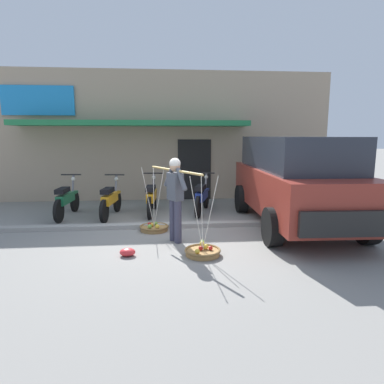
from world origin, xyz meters
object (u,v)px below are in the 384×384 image
Objects in this scene: motorcycle_nearest_shop at (66,200)px; motorcycle_third_in_row at (152,198)px; fruit_basket_right_side at (154,227)px; plastic_litter_bag at (128,252)px; parked_truck at (295,178)px; fruit_vendor at (175,194)px; motorcycle_end_of_row at (202,197)px; fruit_basket_left_side at (203,251)px; motorcycle_second_in_row at (111,200)px.

motorcycle_nearest_shop is 2.23m from motorcycle_third_in_row.
plastic_litter_bag is (-0.44, -1.58, -0.01)m from fruit_basket_right_side.
motorcycle_third_in_row is 3.76m from parked_truck.
motorcycle_third_in_row is at bearing 102.36° from fruit_vendor.
plastic_litter_bag is at bearing -154.55° from parked_truck.
motorcycle_nearest_shop is at bearing 147.00° from fruit_basket_right_side.
motorcycle_nearest_shop is 3.61m from motorcycle_end_of_row.
fruit_vendor is 2.60m from motorcycle_third_in_row.
parked_truck is at bearing 19.90° from fruit_vendor.
fruit_vendor is 1.31m from fruit_basket_left_side.
fruit_basket_left_side is 1.34m from plastic_litter_bag.
fruit_basket_right_side reaches higher than motorcycle_nearest_shop.
motorcycle_end_of_row is at bearing 71.21° from fruit_vendor.
fruit_basket_left_side is at bearing -44.49° from motorcycle_nearest_shop.
fruit_vendor is 6.05× the size of plastic_litter_bag.
motorcycle_second_in_row is 1.00× the size of motorcycle_third_in_row.
motorcycle_third_in_row is 1.38m from motorcycle_end_of_row.
fruit_basket_left_side is at bearing -142.24° from parked_truck.
fruit_vendor reaches higher than fruit_basket_left_side.
motorcycle_end_of_row reaches higher than plastic_litter_bag.
fruit_vendor is at bearing -61.37° from fruit_basket_right_side.
motorcycle_third_in_row is at bearing 179.14° from motorcycle_end_of_row.
parked_truck is 17.37× the size of plastic_litter_bag.
fruit_vendor is at bearing -108.79° from motorcycle_end_of_row.
motorcycle_nearest_shop is at bearing -176.04° from motorcycle_third_in_row.
fruit_vendor is 2.66m from motorcycle_end_of_row.
motorcycle_second_in_row is at bearing -6.52° from motorcycle_nearest_shop.
plastic_litter_bag is (1.88, -3.08, -0.38)m from motorcycle_nearest_shop.
fruit_basket_left_side reaches higher than plastic_litter_bag.
motorcycle_end_of_row is at bearing 51.72° from fruit_basket_right_side.
fruit_basket_right_side is 0.30× the size of parked_truck.
fruit_vendor is at bearing -53.82° from motorcycle_second_in_row.
fruit_basket_left_side reaches higher than motorcycle_end_of_row.
motorcycle_end_of_row is (0.84, 2.47, -0.53)m from fruit_vendor.
motorcycle_second_in_row is at bearing 130.15° from fruit_basket_right_side.
motorcycle_second_in_row is at bearing -173.81° from motorcycle_end_of_row.
parked_truck is (3.41, -1.45, 0.68)m from motorcycle_third_in_row.
motorcycle_second_in_row is 1.03× the size of motorcycle_end_of_row.
motorcycle_end_of_row is at bearing 61.73° from plastic_litter_bag.
fruit_basket_right_side is at bearing -128.28° from motorcycle_end_of_row.
fruit_basket_right_side is 1.64m from plastic_litter_bag.
motorcycle_end_of_row is at bearing 83.30° from fruit_basket_left_side.
parked_truck is at bearing -12.99° from motorcycle_nearest_shop.
plastic_litter_bag is (-3.75, -1.78, -1.06)m from parked_truck.
motorcycle_third_in_row is (1.06, 0.29, 0.00)m from motorcycle_second_in_row.
parked_truck is at bearing 37.76° from fruit_basket_left_side.
fruit_basket_right_side is 0.82× the size of motorcycle_end_of_row.
fruit_basket_left_side is at bearing -55.78° from motorcycle_second_in_row.
fruit_basket_left_side is 1.89m from fruit_basket_right_side.
parked_truck reaches higher than motorcycle_end_of_row.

